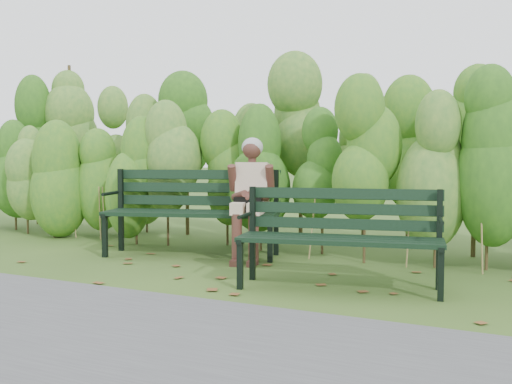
% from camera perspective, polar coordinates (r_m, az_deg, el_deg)
% --- Properties ---
extents(ground, '(80.00, 80.00, 0.00)m').
position_cam_1_polar(ground, '(5.53, -1.63, -7.98)').
color(ground, '#304C1B').
extents(footpath, '(60.00, 2.50, 0.01)m').
position_cam_1_polar(footpath, '(3.79, -17.90, -13.51)').
color(footpath, '#474749').
rests_on(footpath, ground).
extents(hedge_band, '(11.04, 1.67, 2.42)m').
position_cam_1_polar(hedge_band, '(7.12, 5.43, 4.76)').
color(hedge_band, '#47381E').
rests_on(hedge_band, ground).
extents(leaf_litter, '(5.44, 2.21, 0.01)m').
position_cam_1_polar(leaf_litter, '(5.38, -0.39, -8.27)').
color(leaf_litter, brown).
rests_on(leaf_litter, ground).
extents(bench_left, '(1.99, 1.13, 0.95)m').
position_cam_1_polar(bench_left, '(6.64, -5.96, -1.21)').
color(bench_left, black).
rests_on(bench_left, ground).
extents(bench_right, '(1.73, 0.86, 0.83)m').
position_cam_1_polar(bench_right, '(5.03, 8.07, -3.54)').
color(bench_right, black).
rests_on(bench_right, ground).
extents(seated_woman, '(0.54, 0.77, 1.29)m').
position_cam_1_polar(seated_woman, '(6.29, -0.55, 0.22)').
color(seated_woman, beige).
rests_on(seated_woman, ground).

